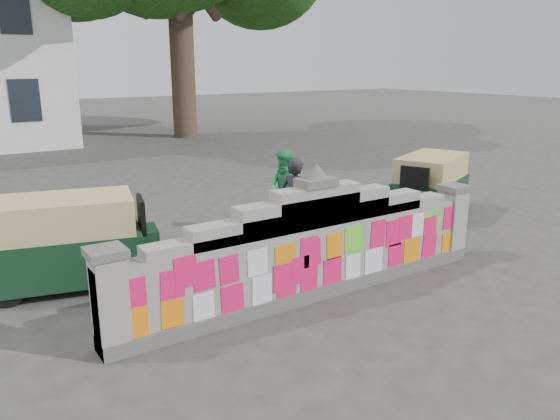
{
  "coord_description": "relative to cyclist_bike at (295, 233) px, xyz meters",
  "views": [
    {
      "loc": [
        -4.62,
        -6.02,
        3.37
      ],
      "look_at": [
        0.05,
        1.0,
        1.1
      ],
      "focal_mm": 35.0,
      "sensor_mm": 36.0,
      "label": 1
    }
  ],
  "objects": [
    {
      "name": "pedestrian",
      "position": [
        0.73,
        1.35,
        0.39
      ],
      "size": [
        0.95,
        1.03,
        1.71
      ],
      "primitive_type": "imported",
      "rotation": [
        0.0,
        0.0,
        -1.1
      ],
      "color": "#2B9F5A",
      "rests_on": "ground"
    },
    {
      "name": "parapet_wall",
      "position": [
        -0.7,
        -1.5,
        0.29
      ],
      "size": [
        6.48,
        0.44,
        2.01
      ],
      "color": "#4C4C49",
      "rests_on": "ground"
    },
    {
      "name": "ground",
      "position": [
        -0.7,
        -1.49,
        -0.46
      ],
      "size": [
        100.0,
        100.0,
        0.0
      ],
      "primitive_type": "plane",
      "color": "#383533",
      "rests_on": "ground"
    },
    {
      "name": "cyclist_rider",
      "position": [
        0.0,
        0.0,
        0.32
      ],
      "size": [
        0.57,
        0.67,
        1.57
      ],
      "primitive_type": "imported",
      "rotation": [
        0.0,
        0.0,
        1.97
      ],
      "color": "black",
      "rests_on": "ground"
    },
    {
      "name": "rickshaw_left",
      "position": [
        -3.59,
        0.9,
        0.28
      ],
      "size": [
        2.65,
        1.69,
        1.42
      ],
      "rotation": [
        0.0,
        0.0,
        -0.24
      ],
      "color": "black",
      "rests_on": "ground"
    },
    {
      "name": "cyclist_bike",
      "position": [
        0.0,
        0.0,
        0.0
      ],
      "size": [
        1.86,
        1.25,
        0.92
      ],
      "primitive_type": "imported",
      "rotation": [
        0.0,
        0.0,
        1.97
      ],
      "color": "black",
      "rests_on": "ground"
    },
    {
      "name": "rickshaw_right",
      "position": [
        4.2,
        0.67,
        0.25
      ],
      "size": [
        2.54,
        1.89,
        1.37
      ],
      "rotation": [
        0.0,
        0.0,
        3.54
      ],
      "color": "#10321D",
      "rests_on": "ground"
    }
  ]
}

